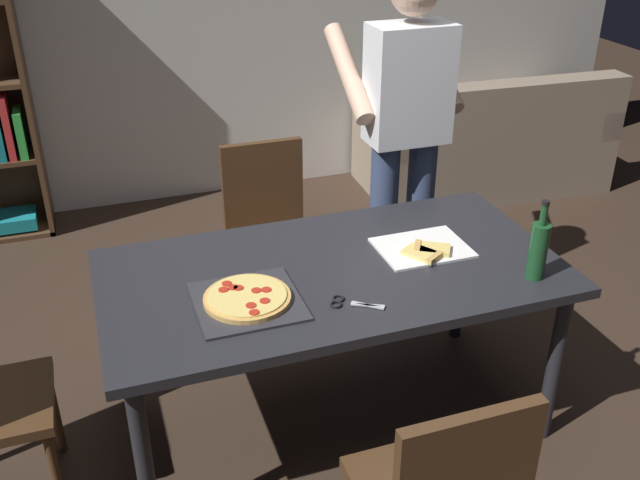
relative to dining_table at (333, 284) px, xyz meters
name	(u,v)px	position (x,y,z in m)	size (l,w,h in m)	color
ground_plane	(331,418)	(0.00, 0.00, -0.68)	(12.00, 12.00, 0.00)	#38281E
dining_table	(333,284)	(0.00, 0.00, 0.00)	(1.77, 0.92, 0.75)	#232328
chair_far_side	(269,221)	(0.00, 0.95, -0.17)	(0.42, 0.42, 0.90)	#472D19
couch	(485,148)	(1.90, 1.99, -0.38)	(1.73, 0.92, 0.85)	gray
person_serving_pizza	(405,130)	(0.63, 0.73, 0.32)	(0.55, 0.54, 1.75)	#38476B
pepperoni_pizza_on_tray	(247,299)	(-0.37, -0.13, 0.09)	(0.37, 0.37, 0.04)	#2D2D33
pizza_slices_on_towel	(424,249)	(0.39, 0.01, 0.08)	(0.36, 0.29, 0.03)	white
wine_bottle	(538,249)	(0.70, -0.30, 0.19)	(0.07, 0.07, 0.32)	#194723
kitchen_scissors	(348,303)	(-0.03, -0.25, 0.08)	(0.19, 0.15, 0.01)	silver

